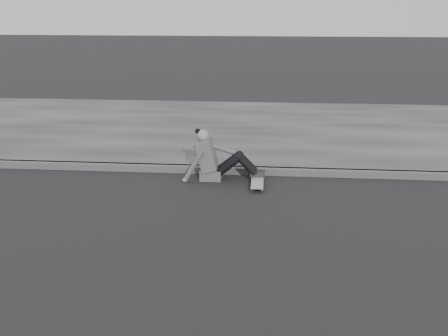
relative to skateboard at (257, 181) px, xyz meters
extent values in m
plane|color=black|center=(1.90, -2.02, -0.07)|extent=(80.00, 80.00, 0.00)
cube|color=#494949|center=(1.90, 0.56, -0.01)|extent=(24.00, 0.16, 0.12)
cube|color=#3B3B3B|center=(1.90, 3.58, -0.01)|extent=(24.00, 6.00, 0.12)
cylinder|color=#969691|center=(-0.07, -0.26, -0.04)|extent=(0.03, 0.05, 0.05)
cylinder|color=#969691|center=(0.07, -0.26, -0.04)|extent=(0.03, 0.05, 0.05)
cylinder|color=#969691|center=(-0.07, 0.26, -0.04)|extent=(0.03, 0.05, 0.05)
cylinder|color=#969691|center=(0.07, 0.26, -0.04)|extent=(0.03, 0.05, 0.05)
cube|color=#2A2A2D|center=(0.00, -0.26, -0.02)|extent=(0.16, 0.04, 0.03)
cube|color=#2A2A2D|center=(0.00, 0.26, -0.02)|extent=(0.16, 0.04, 0.03)
cube|color=gray|center=(0.00, 0.00, 0.01)|extent=(0.20, 0.78, 0.02)
cube|color=#505053|center=(-0.80, 0.25, 0.02)|extent=(0.36, 0.34, 0.18)
cube|color=#505053|center=(-0.87, 0.25, 0.36)|extent=(0.37, 0.40, 0.57)
cube|color=#505053|center=(-1.00, 0.25, 0.48)|extent=(0.14, 0.30, 0.20)
cylinder|color=gray|center=(-0.92, 0.25, 0.60)|extent=(0.09, 0.09, 0.08)
sphere|color=gray|center=(-0.93, 0.25, 0.69)|extent=(0.20, 0.20, 0.20)
sphere|color=black|center=(-1.02, 0.27, 0.76)|extent=(0.09, 0.09, 0.09)
cylinder|color=black|center=(-0.49, 0.16, 0.21)|extent=(0.43, 0.13, 0.39)
cylinder|color=black|center=(-0.49, 0.34, 0.21)|extent=(0.43, 0.13, 0.39)
cylinder|color=black|center=(-0.19, 0.16, 0.21)|extent=(0.35, 0.11, 0.36)
cylinder|color=black|center=(-0.19, 0.34, 0.21)|extent=(0.35, 0.11, 0.36)
sphere|color=black|center=(-0.32, 0.16, 0.35)|extent=(0.13, 0.13, 0.13)
sphere|color=black|center=(-0.32, 0.34, 0.35)|extent=(0.13, 0.13, 0.13)
cube|color=#292929|center=(0.00, 0.16, 0.05)|extent=(0.24, 0.08, 0.07)
cube|color=#292929|center=(0.00, 0.34, 0.05)|extent=(0.24, 0.08, 0.07)
cylinder|color=#505053|center=(-1.07, 0.04, 0.22)|extent=(0.38, 0.08, 0.58)
sphere|color=gray|center=(-1.22, 0.03, -0.03)|extent=(0.08, 0.08, 0.08)
cylinder|color=#505053|center=(-0.63, 0.41, 0.42)|extent=(0.48, 0.08, 0.21)
camera|label=1|loc=(0.11, -7.77, 2.81)|focal=40.00mm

